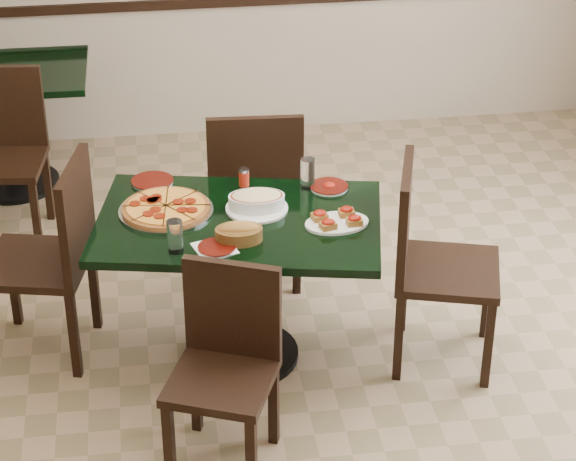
{
  "coord_description": "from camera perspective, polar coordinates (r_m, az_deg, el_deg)",
  "views": [
    {
      "loc": [
        -0.65,
        -4.19,
        3.18
      ],
      "look_at": [
        -0.05,
        0.0,
        0.76
      ],
      "focal_mm": 70.0,
      "sensor_mm": 36.0,
      "label": 1
    }
  ],
  "objects": [
    {
      "name": "floor",
      "position": [
        5.3,
        0.55,
        -7.16
      ],
      "size": [
        5.5,
        5.5,
        0.0
      ],
      "primitive_type": "plane",
      "color": "#8B6E50",
      "rests_on": "ground"
    },
    {
      "name": "room_shell",
      "position": [
        6.47,
        7.44,
        11.36
      ],
      "size": [
        5.5,
        5.5,
        5.5
      ],
      "color": "white",
      "rests_on": "floor"
    },
    {
      "name": "main_table",
      "position": [
        5.09,
        -2.48,
        -1.2
      ],
      "size": [
        1.4,
        1.05,
        0.75
      ],
      "rotation": [
        0.0,
        0.0,
        -0.2
      ],
      "color": "black",
      "rests_on": "floor"
    },
    {
      "name": "back_table",
      "position": [
        6.9,
        -14.22,
        6.14
      ],
      "size": [
        1.01,
        0.74,
        0.75
      ],
      "rotation": [
        0.0,
        0.0,
        -0.01
      ],
      "color": "black",
      "rests_on": "floor"
    },
    {
      "name": "chair_far",
      "position": [
        5.66,
        -1.7,
        2.21
      ],
      "size": [
        0.49,
        0.49,
        1.0
      ],
      "rotation": [
        0.0,
        0.0,
        3.08
      ],
      "color": "black",
      "rests_on": "floor"
    },
    {
      "name": "chair_near",
      "position": [
        4.58,
        -3.15,
        -6.4
      ],
      "size": [
        0.53,
        0.53,
        0.87
      ],
      "rotation": [
        0.0,
        0.0,
        -0.39
      ],
      "color": "black",
      "rests_on": "floor"
    },
    {
      "name": "chair_right",
      "position": [
        5.14,
        7.15,
        -1.2
      ],
      "size": [
        0.57,
        0.57,
        0.99
      ],
      "rotation": [
        0.0,
        0.0,
        1.29
      ],
      "color": "black",
      "rests_on": "floor"
    },
    {
      "name": "chair_left",
      "position": [
        5.25,
        -11.76,
        -0.92
      ],
      "size": [
        0.55,
        0.55,
        0.99
      ],
      "rotation": [
        0.0,
        0.0,
        -1.79
      ],
      "color": "black",
      "rests_on": "floor"
    },
    {
      "name": "back_chair_near",
      "position": [
        6.4,
        -14.22,
        4.29
      ],
      "size": [
        0.49,
        0.49,
        0.94
      ],
      "rotation": [
        0.0,
        0.0,
        -0.12
      ],
      "color": "black",
      "rests_on": "floor"
    },
    {
      "name": "pepperoni_pizza",
      "position": [
        5.07,
        -6.22,
        1.13
      ],
      "size": [
        0.43,
        0.43,
        0.04
      ],
      "rotation": [
        0.0,
        0.0,
        -0.11
      ],
      "color": "#B3B3BA",
      "rests_on": "main_table"
    },
    {
      "name": "lasagna_casserole",
      "position": [
        5.05,
        -1.6,
        1.53
      ],
      "size": [
        0.28,
        0.28,
        0.09
      ],
      "rotation": [
        0.0,
        0.0,
        -0.05
      ],
      "color": "silver",
      "rests_on": "main_table"
    },
    {
      "name": "bread_basket",
      "position": [
        4.81,
        -2.51,
        -0.11
      ],
      "size": [
        0.21,
        0.15,
        0.09
      ],
      "rotation": [
        0.0,
        0.0,
        -0.02
      ],
      "color": "brown",
      "rests_on": "main_table"
    },
    {
      "name": "bruschetta_platter",
      "position": [
        4.94,
        2.5,
        0.54
      ],
      "size": [
        0.31,
        0.23,
        0.05
      ],
      "rotation": [
        0.0,
        0.0,
        0.12
      ],
      "color": "silver",
      "rests_on": "main_table"
    },
    {
      "name": "side_plate_near",
      "position": [
        4.77,
        -3.64,
        -0.88
      ],
      "size": [
        0.16,
        0.16,
        0.02
      ],
      "rotation": [
        0.0,
        0.0,
        -0.44
      ],
      "color": "silver",
      "rests_on": "main_table"
    },
    {
      "name": "side_plate_far_r",
      "position": [
        5.25,
        2.1,
        2.25
      ],
      "size": [
        0.18,
        0.18,
        0.03
      ],
      "rotation": [
        0.0,
        0.0,
        0.14
      ],
      "color": "silver",
      "rests_on": "main_table"
    },
    {
      "name": "side_plate_far_l",
      "position": [
        5.33,
        -6.9,
        2.49
      ],
      "size": [
        0.2,
        0.2,
        0.02
      ],
      "rotation": [
        0.0,
        0.0,
        -0.1
      ],
      "color": "silver",
      "rests_on": "main_table"
    },
    {
      "name": "napkin_setting",
      "position": [
        4.77,
        -3.73,
        -0.9
      ],
      "size": [
        0.2,
        0.2,
        0.01
      ],
      "rotation": [
        0.0,
        0.0,
        0.29
      ],
      "color": "white",
      "rests_on": "main_table"
    },
    {
      "name": "water_glass_a",
      "position": [
        5.23,
        1.0,
        2.92
      ],
      "size": [
        0.07,
        0.07,
        0.15
      ],
      "primitive_type": "cylinder",
      "color": "white",
      "rests_on": "main_table"
    },
    {
      "name": "water_glass_b",
      "position": [
        4.73,
        -5.76,
        -0.3
      ],
      "size": [
        0.07,
        0.07,
        0.14
      ],
      "primitive_type": "cylinder",
      "color": "white",
      "rests_on": "main_table"
    },
    {
      "name": "pepper_shaker",
      "position": [
        5.26,
        -2.25,
        2.73
      ],
      "size": [
        0.05,
        0.05,
        0.09
      ],
      "color": "red",
      "rests_on": "main_table"
    }
  ]
}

